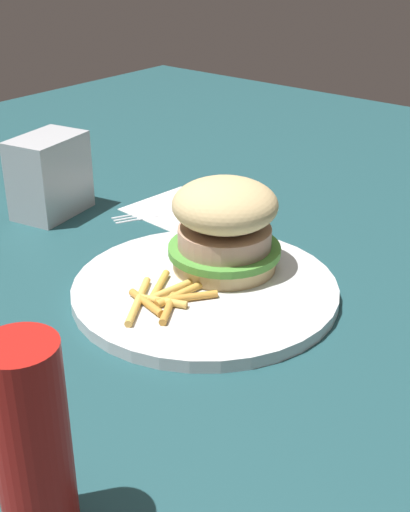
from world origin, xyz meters
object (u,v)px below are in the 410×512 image
object	(u,v)px
plate	(205,289)
sandwich	(225,225)
fries_pile	(164,297)
napkin	(180,209)
napkin_dispenser	(50,176)
fork	(179,207)
ketchup_bottle	(32,444)

from	to	relation	value
plate	sandwich	bearing A→B (deg)	-168.80
plate	fries_pile	world-z (taller)	fries_pile
sandwich	napkin	bearing A→B (deg)	-124.94
napkin_dispenser	fries_pile	bearing A→B (deg)	60.88
plate	fork	bearing A→B (deg)	-132.04
napkin_dispenser	ketchup_bottle	bearing A→B (deg)	39.07
napkin	napkin_dispenser	distance (m)	0.16
fries_pile	napkin	distance (m)	0.25
fries_pile	fork	size ratio (longest dim) A/B	0.65
fork	ketchup_bottle	xyz separation A→B (m)	(0.42, 0.26, 0.06)
napkin	napkin_dispenser	world-z (taller)	napkin_dispenser
sandwich	ketchup_bottle	distance (m)	0.34
fries_pile	fork	distance (m)	0.25
plate	fork	world-z (taller)	plate
napkin_dispenser	ketchup_bottle	distance (m)	0.49
fries_pile	napkin_dispenser	xyz separation A→B (m)	(-0.09, -0.26, 0.03)
sandwich	ketchup_bottle	bearing A→B (deg)	19.34
ketchup_bottle	sandwich	bearing A→B (deg)	-160.66
plate	fries_pile	distance (m)	0.05
sandwich	fries_pile	size ratio (longest dim) A/B	1.06
napkin_dispenser	plate	bearing A→B (deg)	71.01
sandwich	napkin	xyz separation A→B (m)	(-0.11, -0.15, -0.06)
plate	ketchup_bottle	size ratio (longest dim) A/B	1.93
plate	napkin_dispenser	bearing A→B (deg)	-98.19
plate	sandwich	world-z (taller)	sandwich
plate	napkin_dispenser	size ratio (longest dim) A/B	2.65
fries_pile	napkin_dispenser	bearing A→B (deg)	-108.32
ketchup_bottle	napkin_dispenser	bearing A→B (deg)	-130.13
sandwich	napkin_dispenser	world-z (taller)	sandwich
sandwich	fork	xyz separation A→B (m)	(-0.10, -0.15, -0.05)
plate	napkin_dispenser	distance (m)	0.28
fries_pile	napkin	bearing A→B (deg)	-142.26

